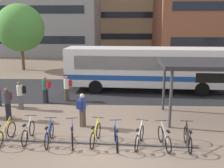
# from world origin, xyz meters

# --- Properties ---
(ground) EXTENTS (200.00, 200.00, 0.00)m
(ground) POSITION_xyz_m (0.00, 0.00, 0.00)
(ground) COLOR #7A6656
(bus_lane_asphalt) EXTENTS (80.00, 7.20, 0.01)m
(bus_lane_asphalt) POSITION_xyz_m (0.00, 9.41, 0.00)
(bus_lane_asphalt) COLOR #232326
(bus_lane_asphalt) RESTS_ON ground
(city_bus) EXTENTS (12.13, 3.15, 3.20)m
(city_bus) POSITION_xyz_m (2.58, 9.41, 1.78)
(city_bus) COLOR white
(city_bus) RESTS_ON ground
(bike_rack) EXTENTS (9.63, 0.50, 0.70)m
(bike_rack) POSITION_xyz_m (-1.01, 0.50, 0.09)
(bike_rack) COLOR #47474C
(bike_rack) RESTS_ON ground
(parked_bicycle_yellow_1) EXTENTS (0.52, 1.72, 0.99)m
(parked_bicycle_yellow_1) POSITION_xyz_m (-4.36, 0.54, 0.38)
(parked_bicycle_yellow_1) COLOR black
(parked_bicycle_yellow_1) RESTS_ON ground
(parked_bicycle_white_2) EXTENTS (0.52, 1.72, 0.99)m
(parked_bicycle_white_2) POSITION_xyz_m (-3.42, 0.71, 0.38)
(parked_bicycle_white_2) COLOR black
(parked_bicycle_white_2) RESTS_ON ground
(parked_bicycle_blue_3) EXTENTS (0.52, 1.72, 0.99)m
(parked_bicycle_blue_3) POSITION_xyz_m (-2.43, 0.48, 0.38)
(parked_bicycle_blue_3) COLOR black
(parked_bicycle_blue_3) RESTS_ON ground
(parked_bicycle_purple_4) EXTENTS (0.53, 1.70, 0.99)m
(parked_bicycle_purple_4) POSITION_xyz_m (-1.44, 0.47, 0.38)
(parked_bicycle_purple_4) COLOR black
(parked_bicycle_purple_4) RESTS_ON ground
(parked_bicycle_yellow_5) EXTENTS (0.52, 1.71, 0.99)m
(parked_bicycle_yellow_5) POSITION_xyz_m (-0.47, 0.58, 0.38)
(parked_bicycle_yellow_5) COLOR black
(parked_bicycle_yellow_5) RESTS_ON ground
(parked_bicycle_blue_6) EXTENTS (0.52, 1.72, 0.99)m
(parked_bicycle_blue_6) POSITION_xyz_m (0.41, 0.32, 0.38)
(parked_bicycle_blue_6) COLOR black
(parked_bicycle_blue_6) RESTS_ON ground
(parked_bicycle_white_7) EXTENTS (0.63, 1.67, 0.99)m
(parked_bicycle_white_7) POSITION_xyz_m (1.38, 0.40, 0.38)
(parked_bicycle_white_7) COLOR black
(parked_bicycle_white_7) RESTS_ON ground
(parked_bicycle_silver_8) EXTENTS (0.52, 1.71, 0.99)m
(parked_bicycle_silver_8) POSITION_xyz_m (2.40, 0.32, 0.38)
(parked_bicycle_silver_8) COLOR black
(parked_bicycle_silver_8) RESTS_ON ground
(parked_bicycle_black_9) EXTENTS (0.52, 1.72, 0.99)m
(parked_bicycle_black_9) POSITION_xyz_m (3.35, 0.32, 0.38)
(parked_bicycle_black_9) COLOR black
(parked_bicycle_black_9) RESTS_ON ground
(commuter_red_pack_0) EXTENTS (0.60, 0.49, 1.73)m
(commuter_red_pack_0) POSITION_xyz_m (-4.18, 6.08, 1.00)
(commuter_red_pack_0) COLOR black
(commuter_red_pack_0) RESTS_ON ground
(commuter_red_pack_2) EXTENTS (0.60, 0.50, 1.66)m
(commuter_red_pack_2) POSITION_xyz_m (-2.94, 6.63, 0.96)
(commuter_red_pack_2) COLOR #47382D
(commuter_red_pack_2) RESTS_ON ground
(commuter_maroon_pack_3) EXTENTS (0.36, 0.54, 1.76)m
(commuter_maroon_pack_3) POSITION_xyz_m (-5.33, 3.13, 1.02)
(commuter_maroon_pack_3) COLOR black
(commuter_maroon_pack_3) RESTS_ON ground
(commuter_navy_pack_4) EXTENTS (0.47, 0.60, 1.69)m
(commuter_navy_pack_4) POSITION_xyz_m (-1.30, 2.36, 0.97)
(commuter_navy_pack_4) COLOR #47382D
(commuter_navy_pack_4) RESTS_ON ground
(commuter_black_pack_5) EXTENTS (0.58, 0.42, 1.67)m
(commuter_black_pack_5) POSITION_xyz_m (-5.32, 4.86, 0.96)
(commuter_black_pack_5) COLOR #565660
(commuter_black_pack_5) RESTS_ON ground
(street_tree_0) EXTENTS (4.90, 4.90, 6.88)m
(street_tree_0) POSITION_xyz_m (-9.96, 17.52, 4.43)
(street_tree_0) COLOR brown
(street_tree_0) RESTS_ON ground
(building_left_wing) EXTENTS (22.51, 11.50, 16.71)m
(building_left_wing) POSITION_xyz_m (-14.59, 33.17, 8.36)
(building_left_wing) COLOR gray
(building_left_wing) RESTS_ON ground
(building_centre_block) EXTENTS (17.58, 12.31, 15.60)m
(building_centre_block) POSITION_xyz_m (2.78, 45.77, 7.80)
(building_centre_block) COLOR tan
(building_centre_block) RESTS_ON ground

